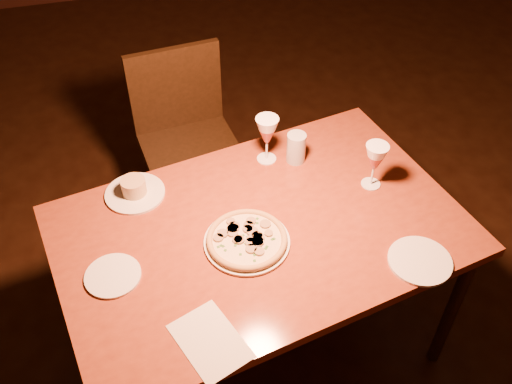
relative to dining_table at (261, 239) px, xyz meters
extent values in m
plane|color=black|center=(0.26, 0.09, -0.67)|extent=(7.00, 7.00, 0.00)
cube|color=brown|center=(0.00, 0.00, 0.05)|extent=(1.52, 1.13, 0.04)
cylinder|color=black|center=(-0.69, 0.26, -0.32)|extent=(0.05, 0.05, 0.70)
cylinder|color=black|center=(0.69, -0.26, -0.32)|extent=(0.05, 0.05, 0.70)
cylinder|color=black|center=(0.55, 0.49, -0.32)|extent=(0.05, 0.05, 0.70)
cube|color=black|center=(-0.12, 0.79, -0.21)|extent=(0.48, 0.48, 0.04)
cube|color=black|center=(-0.14, 0.99, 0.02)|extent=(0.44, 0.08, 0.42)
cylinder|color=black|center=(-0.27, 0.59, -0.45)|extent=(0.04, 0.04, 0.45)
cylinder|color=black|center=(-0.31, 0.94, -0.45)|extent=(0.04, 0.04, 0.45)
cylinder|color=black|center=(0.08, 0.63, -0.45)|extent=(0.04, 0.04, 0.45)
cylinder|color=black|center=(0.04, 0.98, -0.45)|extent=(0.04, 0.04, 0.45)
cylinder|color=silver|center=(-0.07, -0.06, 0.07)|extent=(0.29, 0.29, 0.01)
cylinder|color=beige|center=(-0.07, -0.06, 0.08)|extent=(0.26, 0.26, 0.01)
torus|color=tan|center=(-0.07, -0.06, 0.09)|extent=(0.27, 0.27, 0.02)
cylinder|color=silver|center=(-0.40, 0.28, 0.07)|extent=(0.22, 0.22, 0.01)
cylinder|color=tan|center=(-0.40, 0.28, 0.11)|extent=(0.09, 0.09, 0.06)
cylinder|color=#AEB7BE|center=(0.23, 0.31, 0.13)|extent=(0.07, 0.07, 0.12)
cylinder|color=silver|center=(-0.51, -0.08, 0.07)|extent=(0.18, 0.18, 0.01)
cylinder|color=silver|center=(0.46, -0.29, 0.07)|extent=(0.21, 0.21, 0.01)
cube|color=beige|center=(-0.26, -0.39, 0.07)|extent=(0.23, 0.28, 0.00)
camera|label=1|loc=(-0.37, -1.28, 1.52)|focal=40.00mm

